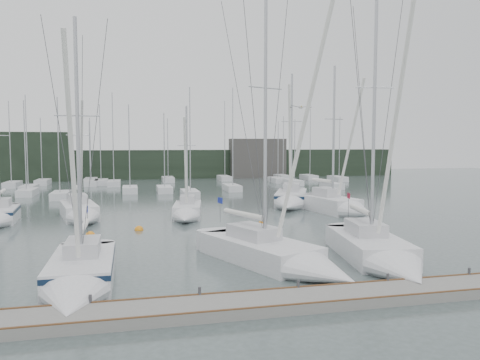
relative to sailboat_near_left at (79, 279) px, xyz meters
name	(u,v)px	position (x,y,z in m)	size (l,w,h in m)	color
ground	(229,273)	(6.67, 1.34, -0.55)	(160.00, 160.00, 0.00)	#404E4D
dock	(257,304)	(6.67, -3.66, -0.35)	(24.00, 2.00, 0.40)	slate
far_treeline	(156,164)	(6.67, 63.34, 1.95)	(90.00, 4.00, 5.00)	black
far_building_left	(31,157)	(-13.33, 61.34, 3.45)	(12.00, 3.00, 8.00)	black
far_building_right	(257,158)	(24.67, 61.34, 2.95)	(10.00, 3.00, 7.00)	#413E3C
mast_forest	(150,184)	(4.97, 47.12, -0.08)	(56.50, 27.15, 13.49)	silver
sailboat_near_left	(79,279)	(0.00, 0.00, 0.00)	(2.72, 9.19, 12.46)	silver
sailboat_near_center	(287,259)	(9.56, 1.25, -0.02)	(6.62, 10.46, 15.28)	silver
sailboat_near_right	(382,256)	(14.40, 0.70, 0.01)	(4.50, 10.46, 15.38)	silver
sailboat_mid_b	(81,214)	(-1.69, 18.89, 0.02)	(4.20, 8.58, 11.41)	silver
sailboat_mid_c	(187,213)	(6.62, 17.77, -0.03)	(3.37, 7.38, 9.94)	silver
sailboat_mid_d	(290,200)	(17.35, 22.84, 0.12)	(6.39, 9.95, 13.94)	silver
sailboat_mid_e	(341,207)	(20.11, 17.40, 0.10)	(4.42, 9.10, 13.87)	silver
buoy_a	(139,230)	(2.72, 13.61, -0.55)	(0.64, 0.64, 0.64)	orange
buoy_b	(262,223)	(12.07, 14.39, -0.55)	(0.55, 0.55, 0.55)	orange
buoy_c	(90,236)	(-0.49, 12.21, -0.55)	(0.65, 0.65, 0.65)	orange
seagull	(301,107)	(9.88, 0.40, 7.32)	(0.93, 0.44, 0.18)	white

